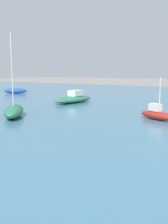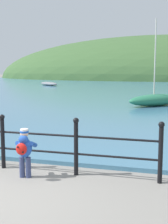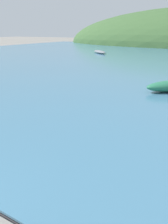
# 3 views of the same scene
# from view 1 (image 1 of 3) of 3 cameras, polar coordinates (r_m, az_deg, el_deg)

# --- Properties ---
(boat_white_sailboat) EXTENTS (3.43, 3.38, 4.81)m
(boat_white_sailboat) POSITION_cam_1_polar(r_m,az_deg,el_deg) (16.10, -15.00, 0.26)
(boat_white_sailboat) COLOR #287551
(boat_white_sailboat) RESTS_ON water
(boat_far_right) EXTENTS (1.61, 2.45, 2.33)m
(boat_far_right) POSITION_cam_1_polar(r_m,az_deg,el_deg) (15.18, 15.63, -0.46)
(boat_far_right) COLOR maroon
(boat_far_right) RESTS_ON water
(boat_far_left) EXTENTS (2.41, 2.56, 0.66)m
(boat_far_left) POSITION_cam_1_polar(r_m,az_deg,el_deg) (33.46, -14.67, 4.46)
(boat_far_left) COLOR #1E4793
(boat_far_left) RESTS_ON water
(boat_blue_hull) EXTENTS (4.77, 1.57, 1.05)m
(boat_blue_hull) POSITION_cam_1_polar(r_m,az_deg,el_deg) (22.84, -2.25, 2.94)
(boat_blue_hull) COLOR #287551
(boat_blue_hull) RESTS_ON water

